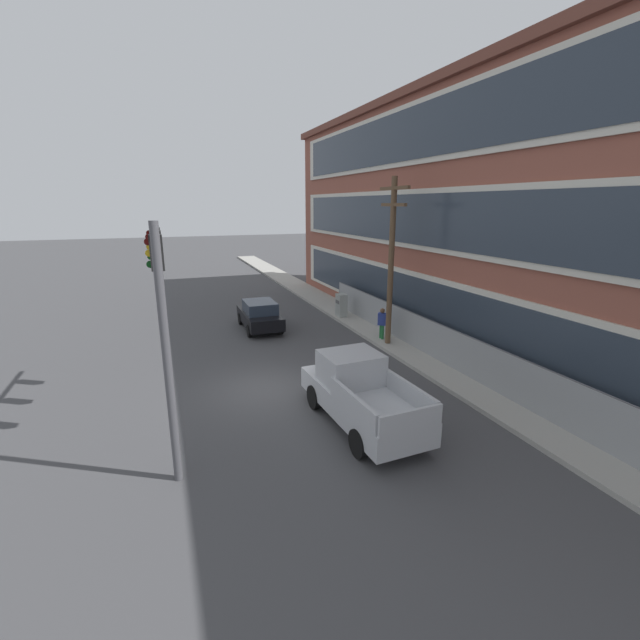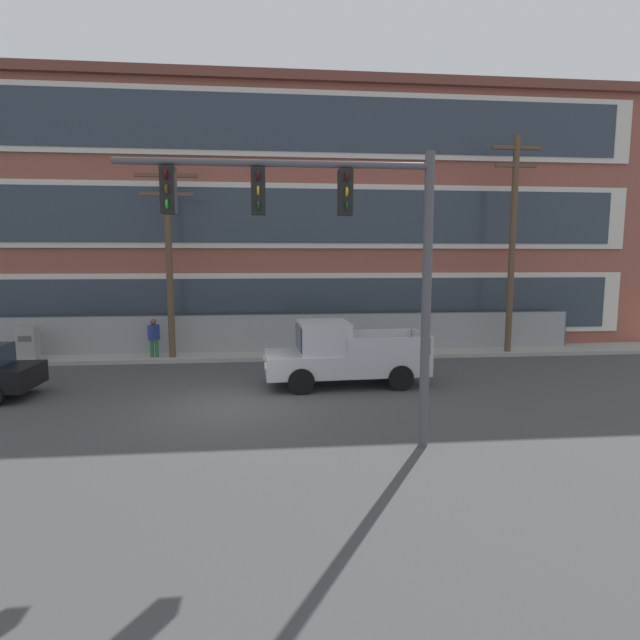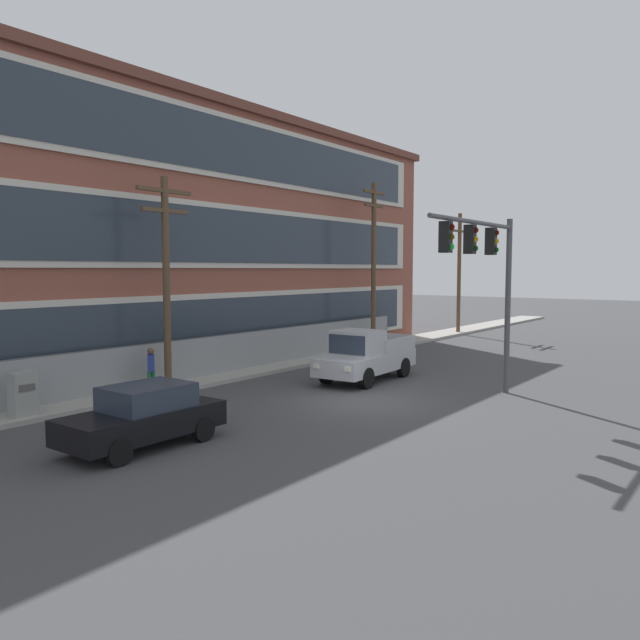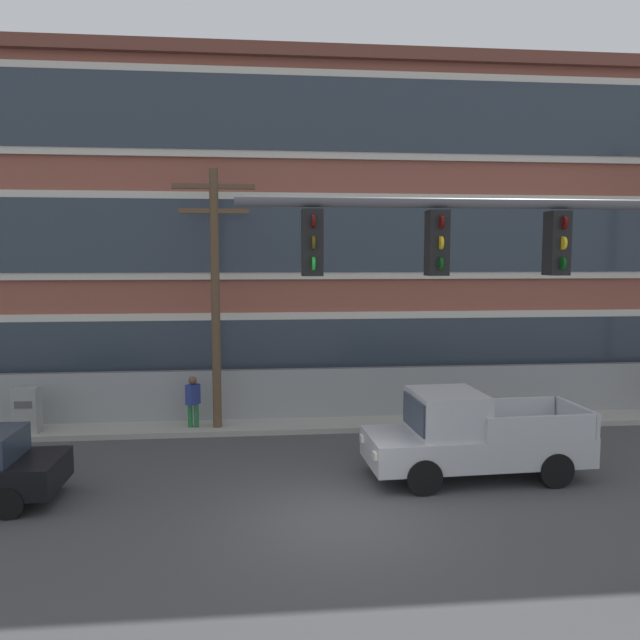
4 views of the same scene
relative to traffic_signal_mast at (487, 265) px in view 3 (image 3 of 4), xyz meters
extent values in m
plane|color=#424244|center=(-2.42, 3.31, -4.58)|extent=(160.00, 160.00, 0.00)
cube|color=#9E9B93|center=(-2.42, 10.41, -4.50)|extent=(80.00, 2.09, 0.16)
cube|color=brown|center=(-2.72, 16.13, 1.09)|extent=(38.08, 9.35, 11.35)
cube|color=beige|center=(-2.72, 11.39, -2.50)|extent=(35.03, 0.10, 2.72)
cube|color=#2D3844|center=(-2.72, 11.33, -2.50)|extent=(33.51, 0.06, 2.27)
cube|color=beige|center=(-2.72, 11.39, 1.28)|extent=(35.03, 0.10, 2.72)
cube|color=#2D3844|center=(-2.72, 11.33, 1.28)|extent=(33.51, 0.06, 2.27)
cube|color=beige|center=(-2.72, 11.39, 5.07)|extent=(35.03, 0.10, 2.72)
cube|color=#2D3844|center=(-2.72, 11.33, 5.07)|extent=(33.51, 0.06, 2.27)
cube|color=brown|center=(-2.72, 16.13, 6.97)|extent=(38.58, 9.85, 0.40)
cube|color=gray|center=(-0.58, 10.75, -3.72)|extent=(24.92, 0.04, 1.72)
cylinder|color=#4C4C51|center=(11.89, 10.75, -3.72)|extent=(0.06, 0.06, 1.72)
cylinder|color=#4C4C51|center=(-0.58, 10.75, -2.87)|extent=(24.92, 0.05, 0.05)
cylinder|color=#4C4C51|center=(2.03, 0.00, -1.47)|extent=(0.20, 0.20, 6.23)
cylinder|color=#4C4C51|center=(-1.11, 0.00, 1.34)|extent=(6.26, 0.14, 0.14)
cube|color=black|center=(0.29, 0.00, 0.79)|extent=(0.28, 0.32, 0.90)
cylinder|color=#4B0807|center=(0.29, -0.18, 1.07)|extent=(0.04, 0.18, 0.18)
cylinder|color=gold|center=(0.29, -0.18, 0.79)|extent=(0.04, 0.18, 0.18)
cylinder|color=#0A4011|center=(0.29, -0.18, 0.51)|extent=(0.04, 0.18, 0.18)
cube|color=black|center=(-1.45, 0.00, 0.79)|extent=(0.28, 0.32, 0.90)
cylinder|color=#4B0807|center=(-1.45, -0.18, 1.07)|extent=(0.04, 0.18, 0.18)
cylinder|color=gold|center=(-1.45, -0.18, 0.79)|extent=(0.04, 0.18, 0.18)
cylinder|color=#0A4011|center=(-1.45, -0.18, 0.51)|extent=(0.04, 0.18, 0.18)
cube|color=black|center=(-3.19, 0.00, 0.79)|extent=(0.28, 0.32, 0.90)
cylinder|color=#4B0807|center=(-3.19, -0.18, 1.07)|extent=(0.04, 0.18, 0.18)
cylinder|color=#503E08|center=(-3.19, -0.18, 0.79)|extent=(0.04, 0.18, 0.18)
cylinder|color=green|center=(-3.19, -0.18, 0.51)|extent=(0.04, 0.18, 0.18)
cube|color=#B2B5BA|center=(1.14, 5.40, -3.83)|extent=(5.23, 2.16, 0.70)
cube|color=#B2B5BA|center=(0.42, 5.37, -2.99)|extent=(1.63, 1.84, 0.98)
cube|color=#283342|center=(-0.37, 5.33, -2.99)|extent=(0.13, 1.58, 0.74)
cube|color=#B2B5BA|center=(2.34, 4.55, -3.20)|extent=(2.58, 0.24, 0.56)
cube|color=#B2B5BA|center=(2.26, 6.36, -3.20)|extent=(2.58, 0.24, 0.56)
cube|color=#B2B5BA|center=(3.67, 5.52, -3.20)|extent=(0.19, 1.85, 0.56)
cylinder|color=black|center=(-0.36, 4.45, -4.18)|extent=(0.81, 0.30, 0.80)
cylinder|color=black|center=(-0.44, 6.21, -4.18)|extent=(0.81, 0.30, 0.80)
cylinder|color=black|center=(2.73, 4.59, -4.18)|extent=(0.81, 0.30, 0.80)
cylinder|color=black|center=(2.64, 6.35, -4.18)|extent=(0.81, 0.30, 0.80)
cube|color=white|center=(-1.42, 4.61, -3.73)|extent=(0.07, 0.24, 0.16)
cube|color=white|center=(-1.48, 5.95, -3.73)|extent=(0.07, 0.24, 0.16)
cube|color=black|center=(-10.19, 4.85, -3.94)|extent=(4.12, 1.79, 0.64)
cube|color=#283342|center=(-10.03, 4.85, -3.32)|extent=(2.06, 1.56, 0.60)
cylinder|color=black|center=(-11.47, 4.03, -4.26)|extent=(0.64, 0.20, 0.64)
cylinder|color=black|center=(-11.46, 5.68, -4.26)|extent=(0.64, 0.20, 0.64)
cylinder|color=black|center=(-8.92, 4.02, -4.26)|extent=(0.64, 0.20, 0.64)
cylinder|color=black|center=(-8.91, 5.66, -4.26)|extent=(0.64, 0.20, 0.64)
cylinder|color=brown|center=(-5.17, 9.89, -0.72)|extent=(0.26, 0.26, 7.73)
cube|color=brown|center=(-5.17, 9.89, 2.64)|extent=(2.36, 0.14, 0.14)
cube|color=brown|center=(-5.17, 9.89, 1.94)|extent=(2.01, 0.14, 0.14)
cylinder|color=brown|center=(8.74, 9.77, -0.07)|extent=(0.26, 0.26, 9.02)
cube|color=brown|center=(8.74, 9.77, 3.93)|extent=(2.04, 0.14, 0.14)
cube|color=brown|center=(8.74, 9.77, 3.23)|extent=(1.73, 0.14, 0.14)
cylinder|color=brown|center=(20.11, 9.92, -0.47)|extent=(0.26, 0.26, 8.23)
cube|color=brown|center=(20.11, 9.92, 3.15)|extent=(2.33, 0.14, 0.14)
cube|color=brown|center=(20.11, 9.92, 2.45)|extent=(1.98, 0.14, 0.14)
cube|color=#939993|center=(-10.59, 9.83, -3.84)|extent=(0.69, 0.50, 1.48)
cube|color=#515151|center=(-10.59, 9.57, -3.55)|extent=(0.48, 0.02, 0.20)
cylinder|color=#236B38|center=(-5.97, 9.95, -4.16)|extent=(0.14, 0.14, 0.85)
cylinder|color=#236B38|center=(-5.79, 9.95, -4.16)|extent=(0.14, 0.14, 0.85)
cube|color=navy|center=(-5.88, 9.95, -3.43)|extent=(0.44, 0.46, 0.60)
sphere|color=brown|center=(-5.88, 9.95, -3.01)|extent=(0.24, 0.24, 0.24)
camera|label=1|loc=(11.82, 0.04, 1.98)|focal=24.00mm
camera|label=2|loc=(-1.23, -10.18, -0.53)|focal=28.00mm
camera|label=3|loc=(-19.85, -7.83, -0.13)|focal=35.00mm
camera|label=4|loc=(-3.94, -8.50, 0.58)|focal=35.00mm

